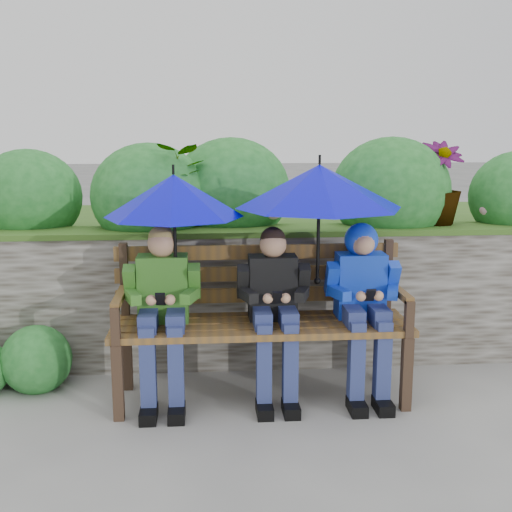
{
  "coord_description": "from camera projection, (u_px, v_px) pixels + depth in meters",
  "views": [
    {
      "loc": [
        -0.32,
        -3.9,
        1.74
      ],
      "look_at": [
        0.0,
        0.1,
        0.95
      ],
      "focal_mm": 45.0,
      "sensor_mm": 36.0,
      "label": 1
    }
  ],
  "objects": [
    {
      "name": "boy_left",
      "position": [
        163.0,
        304.0,
        4.05
      ],
      "size": [
        0.48,
        0.56,
        1.15
      ],
      "color": "#286016",
      "rests_on": "ground"
    },
    {
      "name": "ground",
      "position": [
        257.0,
        402.0,
        4.18
      ],
      "size": [
        60.0,
        60.0,
        0.0
      ],
      "primitive_type": "plane",
      "color": "slate",
      "rests_on": "ground"
    },
    {
      "name": "park_bench",
      "position": [
        260.0,
        311.0,
        4.2
      ],
      "size": [
        1.91,
        0.56,
        1.01
      ],
      "color": "#37271B",
      "rests_on": "ground"
    },
    {
      "name": "umbrella_left",
      "position": [
        174.0,
        196.0,
        3.96
      ],
      "size": [
        0.87,
        0.87,
        0.79
      ],
      "color": "#0001C2",
      "rests_on": "ground"
    },
    {
      "name": "boy_middle",
      "position": [
        274.0,
        303.0,
        4.11
      ],
      "size": [
        0.47,
        0.54,
        1.13
      ],
      "color": "black",
      "rests_on": "ground"
    },
    {
      "name": "umbrella_right",
      "position": [
        319.0,
        186.0,
        4.03
      ],
      "size": [
        1.07,
        1.07,
        0.83
      ],
      "color": "#0001C2",
      "rests_on": "ground"
    },
    {
      "name": "garden_backdrop",
      "position": [
        243.0,
        263.0,
        5.65
      ],
      "size": [
        8.0,
        2.84,
        1.73
      ],
      "color": "#433D33",
      "rests_on": "ground"
    },
    {
      "name": "boy_right",
      "position": [
        363.0,
        294.0,
        4.15
      ],
      "size": [
        0.47,
        0.58,
        1.15
      ],
      "color": "blue",
      "rests_on": "ground"
    }
  ]
}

